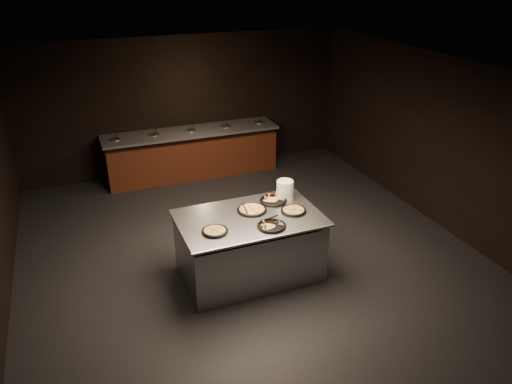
{
  "coord_description": "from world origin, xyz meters",
  "views": [
    {
      "loc": [
        -2.35,
        -6.28,
        4.33
      ],
      "look_at": [
        0.2,
        0.3,
        0.98
      ],
      "focal_mm": 35.0,
      "sensor_mm": 36.0,
      "label": 1
    }
  ],
  "objects_px": {
    "plate_stack": "(285,189)",
    "pan_cheese_whole": "(252,210)",
    "pan_veggie_whole": "(215,231)",
    "serving_counter": "(249,247)"
  },
  "relations": [
    {
      "from": "pan_veggie_whole",
      "to": "serving_counter",
      "type": "bearing_deg",
      "value": 22.74
    },
    {
      "from": "plate_stack",
      "to": "pan_cheese_whole",
      "type": "distance_m",
      "value": 0.68
    },
    {
      "from": "serving_counter",
      "to": "plate_stack",
      "type": "relative_size",
      "value": 7.61
    },
    {
      "from": "serving_counter",
      "to": "pan_cheese_whole",
      "type": "xyz_separation_m",
      "value": [
        0.1,
        0.16,
        0.53
      ]
    },
    {
      "from": "pan_veggie_whole",
      "to": "pan_cheese_whole",
      "type": "distance_m",
      "value": 0.79
    },
    {
      "from": "serving_counter",
      "to": "pan_cheese_whole",
      "type": "height_order",
      "value": "pan_cheese_whole"
    },
    {
      "from": "serving_counter",
      "to": "plate_stack",
      "type": "distance_m",
      "value": 1.05
    },
    {
      "from": "plate_stack",
      "to": "pan_cheese_whole",
      "type": "height_order",
      "value": "plate_stack"
    },
    {
      "from": "plate_stack",
      "to": "pan_veggie_whole",
      "type": "xyz_separation_m",
      "value": [
        -1.32,
        -0.64,
        -0.11
      ]
    },
    {
      "from": "plate_stack",
      "to": "pan_cheese_whole",
      "type": "relative_size",
      "value": 0.62
    }
  ]
}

